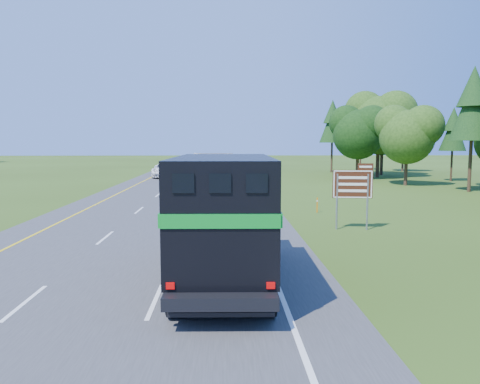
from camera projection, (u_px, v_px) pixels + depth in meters
The scene contains 9 objects.
ground at pixel (67, 331), 11.31m from camera, with size 300.00×300.00×0.00m, color #2E4312.
road at pixel (194, 177), 61.00m from camera, with size 15.00×260.00×0.04m, color #38383A.
lane_markings at pixel (194, 177), 60.99m from camera, with size 11.15×260.00×0.01m.
tree_wall_right at pixel (474, 126), 41.40m from camera, with size 16.00×100.00×12.00m, color #1C3A0F, non-canonical shape.
horse_truck at pixel (224, 215), 15.13m from camera, with size 3.11×9.28×4.08m.
white_suv at pixel (165, 170), 60.03m from camera, with size 3.17×6.88×1.91m, color white.
far_car at pixel (196, 156), 127.69m from camera, with size 1.97×4.91×1.67m, color silver.
exit_sign at pixel (353, 187), 24.20m from camera, with size 2.04×0.32×3.47m.
delineator at pixel (317, 204), 30.33m from camera, with size 0.08×0.04×0.99m.
Camera 1 is at (3.80, -11.03, 4.56)m, focal length 35.00 mm.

